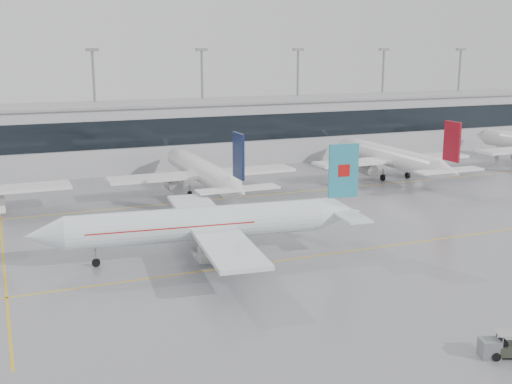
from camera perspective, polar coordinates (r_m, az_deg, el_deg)
name	(u,v)px	position (r m, az deg, el deg)	size (l,w,h in m)	color
ground	(297,258)	(71.15, 3.70, -5.90)	(320.00, 320.00, 0.00)	gray
taxi_line_main	(297,258)	(71.15, 3.70, -5.90)	(120.00, 0.25, 0.01)	gold
taxi_line_north	(211,200)	(97.94, -4.01, -0.71)	(120.00, 0.25, 0.01)	gold
taxi_line_cross	(3,251)	(78.81, -21.58, -4.93)	(0.25, 60.00, 0.01)	gold
terminal	(159,135)	(127.16, -8.65, 5.03)	(180.00, 15.00, 12.00)	#A6A6AA
terminal_glass	(168,132)	(119.71, -7.79, 5.31)	(180.00, 0.20, 5.00)	black
terminal_roof	(158,103)	(126.50, -8.74, 7.81)	(182.00, 16.00, 0.40)	gray
light_masts	(150,95)	(132.23, -9.39, 8.49)	(156.40, 1.00, 22.60)	gray
air_canada_jet	(209,223)	(70.73, -4.22, -2.80)	(37.73, 30.65, 11.97)	white
parked_jet_c	(203,172)	(100.59, -4.71, 1.80)	(29.64, 36.96, 11.72)	white
parked_jet_d	(392,158)	(115.90, 12.02, 3.01)	(29.64, 36.96, 11.72)	white
baggage_tug	(506,348)	(52.89, 21.35, -12.79)	(4.02, 2.52, 1.93)	#2B2F25
gse_unit	(489,348)	(52.34, 20.03, -12.93)	(1.41, 1.31, 1.41)	slate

